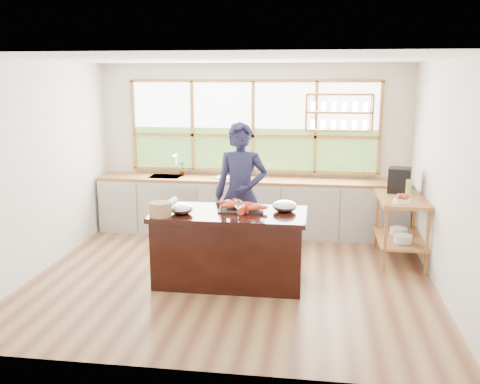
% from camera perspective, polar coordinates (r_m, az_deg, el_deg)
% --- Properties ---
extents(ground_plane, '(5.00, 5.00, 0.00)m').
position_cam_1_polar(ground_plane, '(6.91, -0.84, -8.98)').
color(ground_plane, olive).
extents(room_shell, '(5.02, 4.52, 2.71)m').
position_cam_1_polar(room_shell, '(6.98, -0.04, 6.09)').
color(room_shell, white).
rests_on(room_shell, ground_plane).
extents(back_counter, '(4.90, 0.63, 0.90)m').
position_cam_1_polar(back_counter, '(8.61, 1.03, -1.47)').
color(back_counter, '#AEAAA4').
rests_on(back_counter, ground_plane).
extents(right_shelf_unit, '(0.62, 1.10, 0.90)m').
position_cam_1_polar(right_shelf_unit, '(7.59, 16.82, -2.76)').
color(right_shelf_unit, olive).
rests_on(right_shelf_unit, ground_plane).
extents(island, '(1.85, 0.90, 0.90)m').
position_cam_1_polar(island, '(6.57, -1.13, -5.92)').
color(island, black).
rests_on(island, ground_plane).
extents(cook, '(0.70, 0.46, 1.92)m').
position_cam_1_polar(cook, '(7.08, 0.10, -0.31)').
color(cook, '#1A1B39').
rests_on(cook, ground_plane).
extents(potted_plant, '(0.13, 0.09, 0.25)m').
position_cam_1_polar(potted_plant, '(8.75, -6.21, 2.51)').
color(potted_plant, slate).
rests_on(potted_plant, back_counter).
extents(cutting_board, '(0.42, 0.33, 0.01)m').
position_cam_1_polar(cutting_board, '(8.56, -1.25, 1.56)').
color(cutting_board, '#72C74C').
rests_on(cutting_board, back_counter).
extents(espresso_machine, '(0.36, 0.38, 0.35)m').
position_cam_1_polar(espresso_machine, '(7.83, 16.66, 1.23)').
color(espresso_machine, black).
rests_on(espresso_machine, right_shelf_unit).
extents(wine_bottle, '(0.08, 0.08, 0.27)m').
position_cam_1_polar(wine_bottle, '(7.42, 17.50, 0.26)').
color(wine_bottle, '#87A94C').
rests_on(wine_bottle, right_shelf_unit).
extents(fruit_bowl, '(0.22, 0.22, 0.11)m').
position_cam_1_polar(fruit_bowl, '(7.24, 16.91, -0.70)').
color(fruit_bowl, silver).
rests_on(fruit_bowl, right_shelf_unit).
extents(slate_board, '(0.58, 0.45, 0.02)m').
position_cam_1_polar(slate_board, '(6.54, 0.14, -1.85)').
color(slate_board, black).
rests_on(slate_board, island).
extents(lobster_pile, '(0.55, 0.48, 0.08)m').
position_cam_1_polar(lobster_pile, '(6.52, 0.05, -1.46)').
color(lobster_pile, red).
rests_on(lobster_pile, slate_board).
extents(mixing_bowl_left, '(0.27, 0.27, 0.13)m').
position_cam_1_polar(mixing_bowl_left, '(6.40, -6.26, -1.79)').
color(mixing_bowl_left, '#AEB2B6').
rests_on(mixing_bowl_left, island).
extents(mixing_bowl_right, '(0.29, 0.29, 0.14)m').
position_cam_1_polar(mixing_bowl_right, '(6.49, 4.78, -1.51)').
color(mixing_bowl_right, '#AEB2B6').
rests_on(mixing_bowl_right, island).
extents(wine_glass, '(0.08, 0.08, 0.22)m').
position_cam_1_polar(wine_glass, '(6.10, -0.19, -1.43)').
color(wine_glass, white).
rests_on(wine_glass, island).
extents(wicker_basket, '(0.26, 0.26, 0.17)m').
position_cam_1_polar(wicker_basket, '(6.30, -8.51, -1.85)').
color(wicker_basket, '#A66F49').
rests_on(wicker_basket, island).
extents(parchment_roll, '(0.10, 0.30, 0.08)m').
position_cam_1_polar(parchment_roll, '(6.82, -7.35, -1.08)').
color(parchment_roll, white).
rests_on(parchment_roll, island).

